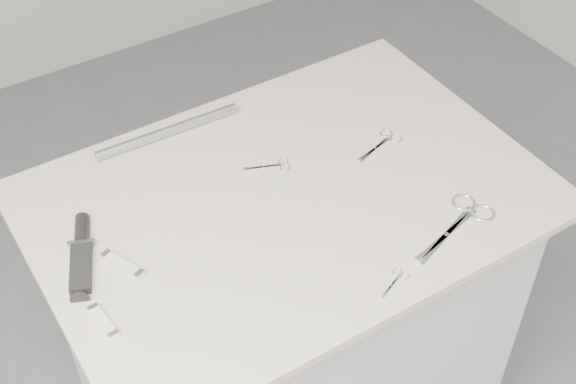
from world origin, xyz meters
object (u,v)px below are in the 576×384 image
embroidery_scissors_b (274,166)px  sheathed_knife (82,251)px  metal_rail (168,131)px  embroidery_scissors_a (384,141)px  pocket_knife_b (103,321)px  large_shears (464,217)px  tiny_scissors (396,280)px  pocket_knife_a (123,264)px  plinth (288,335)px

embroidery_scissors_b → sheathed_knife: 0.43m
metal_rail → embroidery_scissors_a: bearing=-34.9°
embroidery_scissors_a → pocket_knife_b: bearing=174.7°
large_shears → tiny_scissors: large_shears is taller
large_shears → pocket_knife_a: bearing=142.3°
sheathed_knife → metal_rail: size_ratio=0.56×
large_shears → pocket_knife_b: 0.70m
plinth → tiny_scissors: (0.04, -0.29, 0.47)m
sheathed_knife → embroidery_scissors_a: bearing=-70.8°
pocket_knife_a → metal_rail: 0.38m
large_shears → embroidery_scissors_a: bearing=71.8°
embroidery_scissors_b → sheathed_knife: (-0.43, -0.02, 0.01)m
pocket_knife_a → tiny_scissors: bearing=-148.8°
large_shears → pocket_knife_b: bearing=152.4°
large_shears → sheathed_knife: size_ratio=1.16×
embroidery_scissors_a → pocket_knife_a: bearing=166.8°
embroidery_scissors_a → sheathed_knife: size_ratio=0.68×
embroidery_scissors_b → sheathed_knife: size_ratio=0.53×
plinth → sheathed_knife: 0.63m
pocket_knife_b → metal_rail: metal_rail is taller
plinth → large_shears: 0.59m
pocket_knife_a → pocket_knife_b: size_ratio=1.14×
plinth → large_shears: bearing=-43.1°
sheathed_knife → metal_rail: metal_rail is taller
embroidery_scissors_a → embroidery_scissors_b: size_ratio=1.30×
plinth → embroidery_scissors_a: bearing=6.2°
plinth → pocket_knife_b: 0.65m
embroidery_scissors_b → sheathed_knife: bearing=-155.8°
tiny_scissors → metal_rail: (-0.17, 0.59, 0.01)m
plinth → sheathed_knife: sheathed_knife is taller
tiny_scissors → pocket_knife_a: size_ratio=0.81×
tiny_scissors → pocket_knife_b: pocket_knife_b is taller
pocket_knife_a → metal_rail: size_ratio=0.29×
plinth → pocket_knife_b: size_ratio=10.95×
pocket_knife_a → metal_rail: metal_rail is taller
large_shears → tiny_scissors: bearing=178.3°
embroidery_scissors_a → sheathed_knife: 0.67m
metal_rail → sheathed_knife: bearing=-142.0°
pocket_knife_b → embroidery_scissors_a: bearing=-85.3°
plinth → pocket_knife_b: bearing=-167.2°
plinth → metal_rail: metal_rail is taller
embroidery_scissors_a → pocket_knife_b: size_ratio=1.53×
sheathed_knife → pocket_knife_b: bearing=-166.7°
plinth → metal_rail: bearing=112.4°
tiny_scissors → metal_rail: size_ratio=0.23×
large_shears → pocket_knife_a: (-0.61, 0.24, 0.00)m
embroidery_scissors_b → plinth: bearing=-81.0°
large_shears → embroidery_scissors_b: large_shears is taller
pocket_knife_a → sheathed_knife: bearing=13.5°
sheathed_knife → metal_rail: bearing=-29.1°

